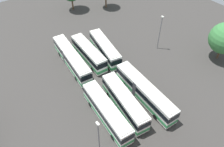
% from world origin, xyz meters
% --- Properties ---
extents(ground_plane, '(94.10, 94.10, 0.00)m').
position_xyz_m(ground_plane, '(0.00, 0.00, 0.00)').
color(ground_plane, '#383533').
extents(bus_row0_slot0, '(14.46, 4.08, 3.64)m').
position_xyz_m(bus_row0_slot0, '(-8.11, -2.65, 1.92)').
color(bus_row0_slot0, silver).
rests_on(bus_row0_slot0, ground_plane).
extents(bus_row0_slot1, '(11.41, 3.26, 3.64)m').
position_xyz_m(bus_row0_slot1, '(-7.47, 1.15, 1.92)').
color(bus_row0_slot1, silver).
rests_on(bus_row0_slot1, ground_plane).
extents(bus_row0_slot2, '(11.74, 4.72, 3.64)m').
position_xyz_m(bus_row0_slot2, '(-6.59, 4.73, 1.92)').
color(bus_row0_slot2, silver).
rests_on(bus_row0_slot2, ground_plane).
extents(bus_row1_slot0, '(12.36, 3.67, 3.64)m').
position_xyz_m(bus_row1_slot0, '(7.08, -4.88, 1.92)').
color(bus_row1_slot0, silver).
rests_on(bus_row1_slot0, ground_plane).
extents(bus_row1_slot1, '(12.08, 4.27, 3.64)m').
position_xyz_m(bus_row1_slot1, '(7.19, -1.21, 1.92)').
color(bus_row1_slot1, silver).
rests_on(bus_row1_slot1, ground_plane).
extents(bus_row1_slot2, '(14.42, 3.55, 3.64)m').
position_xyz_m(bus_row1_slot2, '(7.65, 3.03, 1.92)').
color(bus_row1_slot2, silver).
rests_on(bus_row1_slot2, ground_plane).
extents(lamp_post_far_corner, '(0.56, 0.28, 9.39)m').
position_xyz_m(lamp_post_far_corner, '(12.24, -9.81, 5.12)').
color(lamp_post_far_corner, slate).
rests_on(lamp_post_far_corner, ground_plane).
extents(lamp_post_near_entrance, '(0.56, 0.28, 8.19)m').
position_xyz_m(lamp_post_near_entrance, '(-1.54, 15.95, 4.51)').
color(lamp_post_near_entrance, slate).
rests_on(lamp_post_near_entrance, ground_plane).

